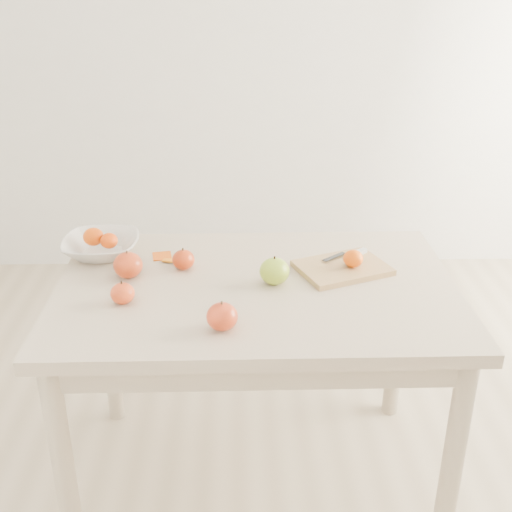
{
  "coord_description": "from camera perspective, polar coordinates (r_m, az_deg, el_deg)",
  "views": [
    {
      "loc": [
        -0.05,
        -1.71,
        1.63
      ],
      "look_at": [
        0.0,
        0.05,
        0.82
      ],
      "focal_mm": 45.0,
      "sensor_mm": 36.0,
      "label": 1
    }
  ],
  "objects": [
    {
      "name": "ground",
      "position": [
        2.36,
        0.03,
        -18.91
      ],
      "size": [
        3.5,
        3.5,
        0.0
      ],
      "primitive_type": "plane",
      "color": "#C6B293",
      "rests_on": "ground"
    },
    {
      "name": "bowl_tangerine_near",
      "position": [
        2.16,
        -14.26,
        1.68
      ],
      "size": [
        0.07,
        0.07,
        0.06
      ],
      "primitive_type": "ellipsoid",
      "color": "#D04D07",
      "rests_on": "fruit_bowl"
    },
    {
      "name": "table",
      "position": [
        1.97,
        0.04,
        -5.07
      ],
      "size": [
        1.2,
        0.8,
        0.75
      ],
      "color": "#C6B496",
      "rests_on": "ground"
    },
    {
      "name": "apple_red_a",
      "position": [
        2.02,
        -6.47,
        -0.32
      ],
      "size": [
        0.07,
        0.07,
        0.06
      ],
      "primitive_type": "ellipsoid",
      "color": "maroon",
      "rests_on": "table"
    },
    {
      "name": "apple_red_d",
      "position": [
        1.84,
        -11.78,
        -3.28
      ],
      "size": [
        0.07,
        0.07,
        0.06
      ],
      "primitive_type": "ellipsoid",
      "color": "#A40810",
      "rests_on": "table"
    },
    {
      "name": "paring_knife",
      "position": [
        2.09,
        8.68,
        0.21
      ],
      "size": [
        0.16,
        0.09,
        0.01
      ],
      "color": "silver",
      "rests_on": "cutting_board"
    },
    {
      "name": "orange_peel_b",
      "position": [
        2.08,
        -7.65,
        -0.46
      ],
      "size": [
        0.05,
        0.05,
        0.01
      ],
      "primitive_type": "cube",
      "rotation": [
        -0.14,
        0.0,
        -0.25
      ],
      "color": "orange",
      "rests_on": "table"
    },
    {
      "name": "orange_peel_a",
      "position": [
        2.11,
        -8.34,
        -0.11
      ],
      "size": [
        0.07,
        0.06,
        0.01
      ],
      "primitive_type": "cube",
      "rotation": [
        0.21,
        0.0,
        0.2
      ],
      "color": "#C44C0D",
      "rests_on": "table"
    },
    {
      "name": "apple_red_b",
      "position": [
        1.99,
        -11.31,
        -0.8
      ],
      "size": [
        0.09,
        0.09,
        0.08
      ],
      "primitive_type": "ellipsoid",
      "color": "maroon",
      "rests_on": "table"
    },
    {
      "name": "cutting_board",
      "position": [
        2.02,
        7.68,
        -1.05
      ],
      "size": [
        0.32,
        0.28,
        0.02
      ],
      "primitive_type": "cube",
      "rotation": [
        0.0,
        0.0,
        0.38
      ],
      "color": "tan",
      "rests_on": "table"
    },
    {
      "name": "bowl_tangerine_far",
      "position": [
        2.13,
        -12.94,
        1.34
      ],
      "size": [
        0.06,
        0.06,
        0.05
      ],
      "primitive_type": "ellipsoid",
      "color": "#E23F08",
      "rests_on": "fruit_bowl"
    },
    {
      "name": "apple_red_e",
      "position": [
        1.68,
        -3.03,
        -5.4
      ],
      "size": [
        0.08,
        0.08,
        0.07
      ],
      "primitive_type": "ellipsoid",
      "color": "maroon",
      "rests_on": "table"
    },
    {
      "name": "board_tangerine",
      "position": [
        2.0,
        8.63,
        -0.22
      ],
      "size": [
        0.06,
        0.06,
        0.05
      ],
      "primitive_type": "ellipsoid",
      "color": "#DB5207",
      "rests_on": "cutting_board"
    },
    {
      "name": "fruit_bowl",
      "position": [
        2.16,
        -13.58,
        0.82
      ],
      "size": [
        0.25,
        0.25,
        0.06
      ],
      "primitive_type": "imported",
      "color": "silver",
      "rests_on": "table"
    },
    {
      "name": "apple_green",
      "position": [
        1.91,
        1.65,
        -1.35
      ],
      "size": [
        0.09,
        0.09,
        0.08
      ],
      "primitive_type": "ellipsoid",
      "color": "#749E1A",
      "rests_on": "table"
    }
  ]
}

